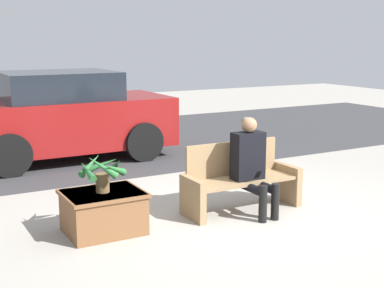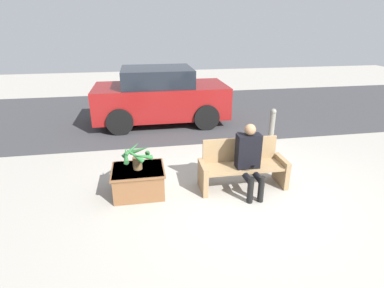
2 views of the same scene
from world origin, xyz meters
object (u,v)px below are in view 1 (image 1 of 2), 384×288
bench (240,180)px  bollard_post (245,140)px  parked_car (64,116)px  planter_box (103,211)px  person_seated (252,163)px  potted_plant (102,171)px

bench → bollard_post: size_ratio=1.79×
bench → parked_car: (-1.17, 4.09, 0.41)m
planter_box → bollard_post: 3.83m
person_seated → potted_plant: 1.94m
bench → planter_box: bearing=178.9°
bench → potted_plant: bearing=178.9°
potted_plant → person_seated: bearing=-6.7°
bench → person_seated: size_ratio=1.27×
bench → parked_car: 4.27m
planter_box → parked_car: (0.71, 4.05, 0.55)m
bench → potted_plant: 1.90m
bench → potted_plant: (-1.87, 0.04, 0.35)m
person_seated → planter_box: bearing=173.3°
person_seated → bollard_post: size_ratio=1.41×
person_seated → parked_car: (-1.22, 4.28, 0.15)m
person_seated → parked_car: bearing=105.9°
planter_box → parked_car: parked_car is taller
potted_plant → bench: bearing=-1.1°
potted_plant → bollard_post: potted_plant is taller
person_seated → bench: bearing=105.1°
person_seated → planter_box: (-1.92, 0.23, -0.40)m
bollard_post → parked_car: bearing=140.6°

